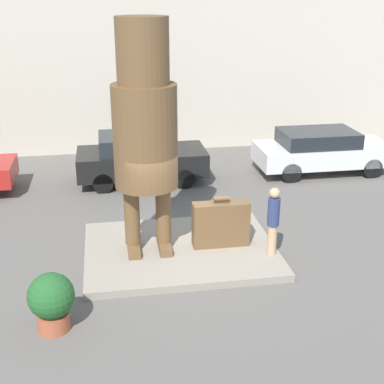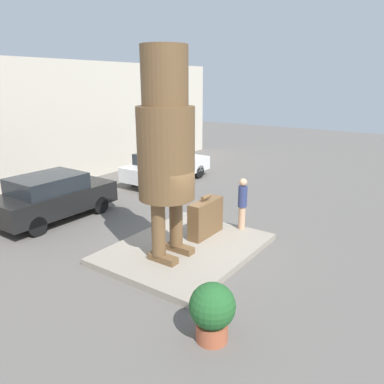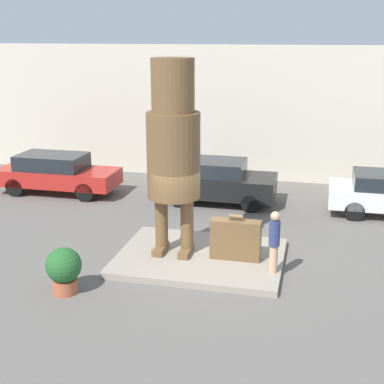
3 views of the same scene
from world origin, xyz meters
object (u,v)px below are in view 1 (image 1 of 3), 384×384
(statue_figure, at_px, (145,122))
(giant_suitcase, at_px, (221,224))
(parked_car_white, at_px, (322,150))
(planter_pot, at_px, (51,300))
(tourist, at_px, (273,218))
(parked_car_black, at_px, (140,157))

(statue_figure, relative_size, giant_suitcase, 3.91)
(parked_car_white, bearing_deg, statue_figure, -140.92)
(planter_pot, bearing_deg, tourist, 21.94)
(tourist, height_order, parked_car_white, tourist)
(giant_suitcase, bearing_deg, planter_pot, -145.33)
(statue_figure, distance_m, giant_suitcase, 3.04)
(tourist, xyz_separation_m, parked_car_black, (-2.56, 5.92, -0.23))
(statue_figure, relative_size, planter_pot, 4.59)
(parked_car_black, distance_m, parked_car_white, 6.16)
(statue_figure, bearing_deg, planter_pot, -127.22)
(statue_figure, height_order, planter_pot, statue_figure)
(parked_car_black, relative_size, parked_car_white, 0.91)
(statue_figure, distance_m, tourist, 3.60)
(parked_car_black, height_order, planter_pot, parked_car_black)
(giant_suitcase, xyz_separation_m, tourist, (1.07, -0.64, 0.34))
(tourist, distance_m, parked_car_black, 6.45)
(parked_car_white, bearing_deg, giant_suitcase, -131.63)
(parked_car_white, height_order, planter_pot, parked_car_white)
(giant_suitcase, xyz_separation_m, parked_car_black, (-1.50, 5.27, 0.11))
(planter_pot, bearing_deg, statue_figure, 52.78)
(tourist, bearing_deg, parked_car_black, 113.43)
(giant_suitcase, bearing_deg, statue_figure, 177.74)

